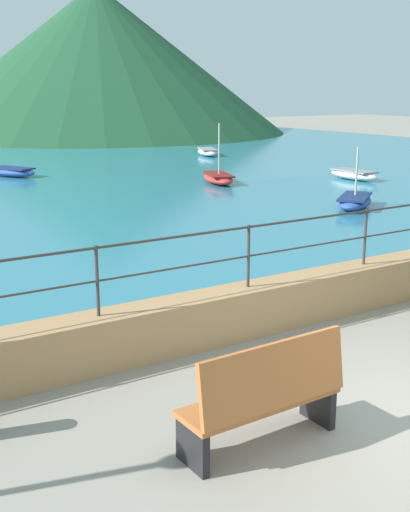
{
  "coord_description": "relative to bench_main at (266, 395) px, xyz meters",
  "views": [
    {
      "loc": [
        -5.35,
        -4.07,
        3.46
      ],
      "look_at": [
        -0.41,
        3.7,
        1.1
      ],
      "focal_mm": 46.23,
      "sensor_mm": 36.0,
      "label": 1
    }
  ],
  "objects": [
    {
      "name": "boat_5",
      "position": [
        3.83,
        21.29,
        -0.3
      ],
      "size": [
        1.86,
        2.46,
        0.36
      ],
      "color": "#2D4C9E",
      "rests_on": "lake_water"
    },
    {
      "name": "promenade_wall",
      "position": [
        1.7,
        2.64,
        -0.21
      ],
      "size": [
        20.0,
        0.56,
        0.7
      ],
      "primitive_type": "cube",
      "color": "tan",
      "rests_on": "ground"
    },
    {
      "name": "boat_6",
      "position": [
        9.61,
        15.32,
        -0.3
      ],
      "size": [
        1.59,
        2.47,
        2.17
      ],
      "color": "red",
      "rests_on": "lake_water"
    },
    {
      "name": "bench_main",
      "position": [
        0.0,
        0.0,
        0.0
      ],
      "size": [
        1.71,
        0.59,
        1.13
      ],
      "color": "#B76633",
      "rests_on": "ground"
    },
    {
      "name": "boat_7",
      "position": [
        14.75,
        24.06,
        -0.3
      ],
      "size": [
        1.68,
        2.47,
        0.36
      ],
      "color": "white",
      "rests_on": "lake_water"
    },
    {
      "name": "railing",
      "position": [
        1.7,
        2.64,
        0.78
      ],
      "size": [
        18.44,
        0.04,
        0.9
      ],
      "color": "#383330",
      "rests_on": "promenade_wall"
    },
    {
      "name": "boat_1",
      "position": [
        10.18,
        9.0,
        -0.3
      ],
      "size": [
        2.38,
        2.1,
        1.74
      ],
      "color": "#2D4C9E",
      "rests_on": "lake_water"
    },
    {
      "name": "boat_3",
      "position": [
        14.56,
        13.45,
        -0.3
      ],
      "size": [
        0.98,
        2.33,
        0.36
      ],
      "color": "white",
      "rests_on": "lake_water"
    },
    {
      "name": "hill_main",
      "position": [
        17.46,
        43.76,
        4.91
      ],
      "size": [
        28.65,
        28.65,
        10.94
      ],
      "primitive_type": "cone",
      "color": "#1E4C2D",
      "rests_on": "ground"
    }
  ]
}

